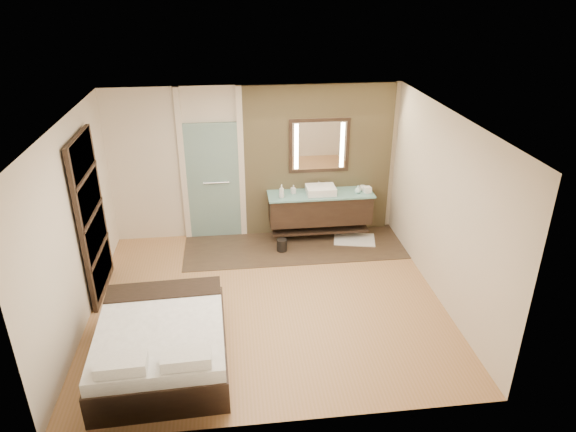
{
  "coord_description": "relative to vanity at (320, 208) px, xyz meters",
  "views": [
    {
      "loc": [
        -0.45,
        -6.24,
        4.3
      ],
      "look_at": [
        0.37,
        0.6,
        1.07
      ],
      "focal_mm": 32.0,
      "sensor_mm": 36.0,
      "label": 1
    }
  ],
  "objects": [
    {
      "name": "mirror_unit",
      "position": [
        0.0,
        0.24,
        1.07
      ],
      "size": [
        1.06,
        0.04,
        0.96
      ],
      "color": "black",
      "rests_on": "stone_wall"
    },
    {
      "name": "shoji_partition",
      "position": [
        -3.53,
        -1.32,
        0.63
      ],
      "size": [
        0.06,
        1.2,
        2.4
      ],
      "color": "black",
      "rests_on": "floor"
    },
    {
      "name": "stone_wall",
      "position": [
        0.0,
        0.29,
        0.77
      ],
      "size": [
        2.6,
        0.08,
        2.7
      ],
      "primitive_type": "cube",
      "color": "#9D8859",
      "rests_on": "floor"
    },
    {
      "name": "frosted_door",
      "position": [
        -1.85,
        0.28,
        0.56
      ],
      "size": [
        1.1,
        0.12,
        2.7
      ],
      "color": "silver",
      "rests_on": "floor"
    },
    {
      "name": "cup",
      "position": [
        0.76,
        0.03,
        0.33
      ],
      "size": [
        0.14,
        0.14,
        0.09
      ],
      "primitive_type": "imported",
      "rotation": [
        0.0,
        0.0,
        0.28
      ],
      "color": "white",
      "rests_on": "vanity"
    },
    {
      "name": "waste_bin",
      "position": [
        -0.73,
        -0.44,
        -0.47
      ],
      "size": [
        0.23,
        0.23,
        0.22
      ],
      "primitive_type": "cylinder",
      "rotation": [
        0.0,
        0.0,
        0.41
      ],
      "color": "black",
      "rests_on": "floor"
    },
    {
      "name": "tissue_box",
      "position": [
        0.82,
        -0.06,
        0.33
      ],
      "size": [
        0.14,
        0.14,
        0.1
      ],
      "primitive_type": "cube",
      "rotation": [
        0.0,
        0.0,
        0.14
      ],
      "color": "white",
      "rests_on": "vanity"
    },
    {
      "name": "vanity",
      "position": [
        0.0,
        0.0,
        0.0
      ],
      "size": [
        1.85,
        0.55,
        0.88
      ],
      "color": "black",
      "rests_on": "stone_wall"
    },
    {
      "name": "bath_mat",
      "position": [
        0.6,
        -0.2,
        -0.56
      ],
      "size": [
        0.81,
        0.64,
        0.02
      ],
      "primitive_type": "cube",
      "rotation": [
        0.0,
        0.0,
        -0.22
      ],
      "color": "white",
      "rests_on": "floor"
    },
    {
      "name": "bed",
      "position": [
        -2.46,
        -3.08,
        -0.28
      ],
      "size": [
        1.58,
        1.94,
        0.73
      ],
      "rotation": [
        0.0,
        0.0,
        0.03
      ],
      "color": "black",
      "rests_on": "floor"
    },
    {
      "name": "soap_bottle_c",
      "position": [
        0.65,
        -0.08,
        0.36
      ],
      "size": [
        0.13,
        0.13,
        0.14
      ],
      "primitive_type": "imported",
      "rotation": [
        0.0,
        0.0,
        -0.16
      ],
      "color": "#BFF0EF",
      "rests_on": "vanity"
    },
    {
      "name": "tile_strip",
      "position": [
        -0.5,
        -0.32,
        -0.57
      ],
      "size": [
        3.8,
        1.3,
        0.01
      ],
      "primitive_type": "cube",
      "color": "#3A281F",
      "rests_on": "floor"
    },
    {
      "name": "floor",
      "position": [
        -1.1,
        -1.92,
        -0.58
      ],
      "size": [
        5.0,
        5.0,
        0.0
      ],
      "primitive_type": "plane",
      "color": "#A67645",
      "rests_on": "ground"
    },
    {
      "name": "soap_bottle_b",
      "position": [
        -0.47,
        0.03,
        0.36
      ],
      "size": [
        0.09,
        0.09,
        0.16
      ],
      "primitive_type": "imported",
      "rotation": [
        0.0,
        0.0,
        0.33
      ],
      "color": "#B2B2B2",
      "rests_on": "vanity"
    },
    {
      "name": "soap_bottle_a",
      "position": [
        -0.7,
        -0.12,
        0.4
      ],
      "size": [
        0.11,
        0.11,
        0.23
      ],
      "primitive_type": "imported",
      "rotation": [
        0.0,
        0.0,
        -0.3
      ],
      "color": "silver",
      "rests_on": "vanity"
    }
  ]
}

